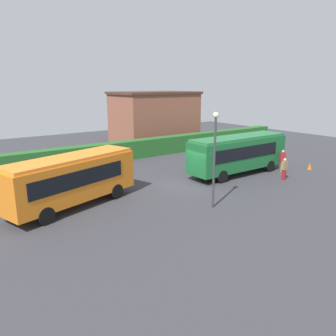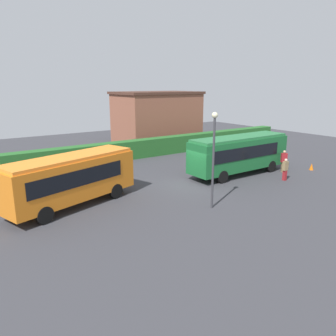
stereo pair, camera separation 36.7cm
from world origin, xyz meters
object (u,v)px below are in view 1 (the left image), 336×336
bus_orange (72,178)px  lamppost (215,150)px  person_left (284,168)px  bus_green (238,152)px  person_center (282,160)px  traffic_cone (310,166)px

bus_orange → lamppost: lamppost is taller
bus_orange → person_left: (15.79, -4.06, -0.91)m
bus_green → person_left: (1.69, -3.38, -0.94)m
bus_green → person_center: size_ratio=4.98×
person_center → traffic_cone: person_center is taller
lamppost → bus_orange: bearing=142.8°
bus_orange → bus_green: 14.12m
traffic_cone → lamppost: 14.16m
bus_orange → lamppost: (6.92, -5.25, 1.80)m
bus_green → traffic_cone: size_ratio=15.94×
bus_green → person_left: 3.89m
person_center → bus_orange: bearing=113.3°
traffic_cone → lamppost: (-13.64, -1.84, 3.35)m
person_center → traffic_cone: size_ratio=3.20×
person_left → traffic_cone: (4.77, 0.65, -0.63)m
person_left → person_center: (2.07, 1.65, 0.08)m
person_left → person_center: 2.65m
traffic_cone → lamppost: size_ratio=0.10×
person_center → traffic_cone: bearing=-79.4°
traffic_cone → lamppost: bearing=-172.3°
bus_orange → traffic_cone: 20.90m
bus_green → traffic_cone: bus_green is taller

